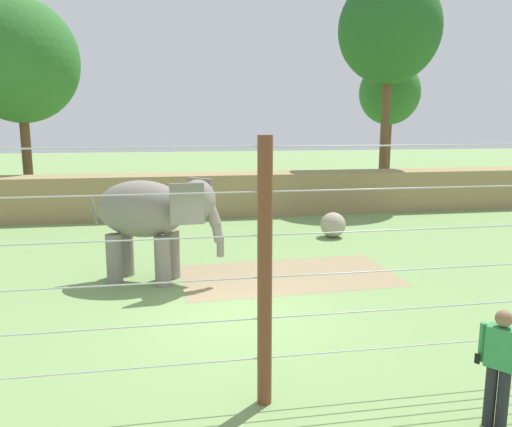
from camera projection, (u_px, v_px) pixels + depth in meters
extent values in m
plane|color=#759956|center=(234.00, 315.00, 10.67)|extent=(120.00, 120.00, 0.00)
cube|color=#937F5B|center=(288.00, 275.00, 13.43)|extent=(5.80, 3.31, 0.01)
cube|color=#997F56|center=(200.00, 195.00, 21.89)|extent=(36.00, 1.80, 1.83)
cylinder|color=gray|center=(172.00, 254.00, 13.15)|extent=(0.40, 0.40, 1.27)
cylinder|color=gray|center=(163.00, 261.00, 12.47)|extent=(0.40, 0.40, 1.27)
cylinder|color=gray|center=(126.00, 252.00, 13.38)|extent=(0.40, 0.40, 1.27)
cylinder|color=gray|center=(114.00, 259.00, 12.70)|extent=(0.40, 0.40, 1.27)
ellipsoid|color=gray|center=(142.00, 209.00, 12.70)|extent=(2.65, 2.01, 1.45)
ellipsoid|color=gray|center=(197.00, 201.00, 12.39)|extent=(1.19, 1.25, 1.05)
cube|color=gray|center=(200.00, 197.00, 12.93)|extent=(0.64, 0.64, 1.00)
cube|color=gray|center=(187.00, 204.00, 11.88)|extent=(0.82, 0.16, 1.00)
cylinder|color=gray|center=(213.00, 216.00, 12.39)|extent=(0.52, 0.43, 0.57)
cylinder|color=gray|center=(217.00, 232.00, 12.44)|extent=(0.38, 0.33, 0.53)
cylinder|color=gray|center=(220.00, 246.00, 12.50)|extent=(0.24, 0.24, 0.50)
cylinder|color=gray|center=(94.00, 211.00, 12.95)|extent=(0.29, 0.18, 0.73)
sphere|color=tan|center=(333.00, 225.00, 17.80)|extent=(0.90, 0.90, 0.90)
cylinder|color=brown|center=(265.00, 275.00, 7.01)|extent=(0.21, 0.21, 3.90)
cylinder|color=#B7B7BC|center=(264.00, 358.00, 7.23)|extent=(12.71, 0.02, 0.02)
cylinder|color=#B7B7BC|center=(264.00, 318.00, 7.12)|extent=(12.71, 0.02, 0.02)
cylinder|color=#B7B7BC|center=(264.00, 277.00, 7.01)|extent=(12.71, 0.02, 0.02)
cylinder|color=#B7B7BC|center=(264.00, 235.00, 6.90)|extent=(12.71, 0.02, 0.02)
cylinder|color=#B7B7BC|center=(264.00, 192.00, 6.79)|extent=(12.71, 0.02, 0.02)
cylinder|color=#B7B7BC|center=(264.00, 147.00, 6.68)|extent=(12.71, 0.02, 0.02)
cylinder|color=#232328|center=(503.00, 400.00, 6.62)|extent=(0.15, 0.15, 0.88)
cylinder|color=#232328|center=(490.00, 395.00, 6.73)|extent=(0.15, 0.15, 0.88)
cube|color=#338C4C|center=(501.00, 347.00, 6.54)|extent=(0.39, 0.42, 0.56)
sphere|color=#846047|center=(504.00, 318.00, 6.47)|extent=(0.22, 0.22, 0.22)
cylinder|color=#338C4C|center=(482.00, 342.00, 6.70)|extent=(0.13, 0.13, 0.54)
cube|color=black|center=(477.00, 359.00, 6.70)|extent=(0.06, 0.07, 0.14)
cylinder|color=brown|center=(27.00, 160.00, 23.67)|extent=(0.44, 0.44, 4.54)
ellipsoid|color=#2D6B28|center=(19.00, 60.00, 22.84)|extent=(5.38, 5.38, 5.65)
cylinder|color=brown|center=(387.00, 154.00, 30.60)|extent=(0.44, 0.44, 4.25)
ellipsoid|color=#2D6B28|center=(390.00, 93.00, 29.94)|extent=(3.61, 3.61, 3.80)
cylinder|color=brown|center=(384.00, 139.00, 25.36)|extent=(0.44, 0.44, 6.40)
ellipsoid|color=#235B23|center=(389.00, 29.00, 24.39)|extent=(4.99, 4.99, 5.24)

